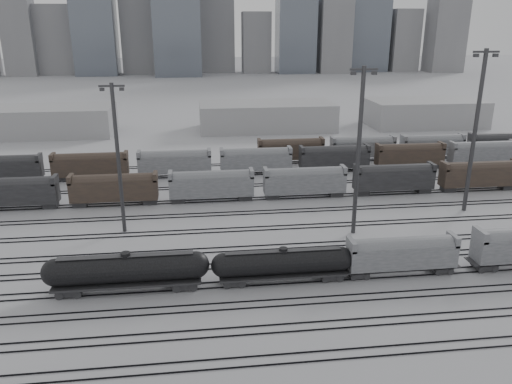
{
  "coord_description": "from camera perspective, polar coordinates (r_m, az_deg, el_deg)",
  "views": [
    {
      "loc": [
        -11.51,
        -53.25,
        30.26
      ],
      "look_at": [
        -1.94,
        24.16,
        4.0
      ],
      "focal_mm": 35.0,
      "sensor_mm": 36.0,
      "label": 1
    }
  ],
  "objects": [
    {
      "name": "skyline",
      "position": [
        334.03,
        -3.4,
        19.35
      ],
      "size": [
        316.0,
        22.4,
        95.0
      ],
      "color": "gray",
      "rests_on": "ground"
    },
    {
      "name": "tank_car_b",
      "position": [
        61.76,
        3.11,
        -8.11
      ],
      "size": [
        17.64,
        2.94,
        4.36
      ],
      "color": "black",
      "rests_on": "ground"
    },
    {
      "name": "bg_string_mid",
      "position": [
        108.98,
        8.92,
        3.78
      ],
      "size": [
        151.0,
        3.0,
        5.6
      ],
      "color": "black",
      "rests_on": "ground"
    },
    {
      "name": "bg_string_far",
      "position": [
        122.07,
        15.87,
        4.89
      ],
      "size": [
        66.0,
        3.0,
        5.6
      ],
      "color": "#45362B",
      "rests_on": "ground"
    },
    {
      "name": "warehouse_mid",
      "position": [
        152.09,
        1.21,
        8.66
      ],
      "size": [
        40.0,
        18.0,
        8.0
      ],
      "primitive_type": "cube",
      "color": "#98989A",
      "rests_on": "ground"
    },
    {
      "name": "tracks",
      "position": [
        77.78,
        2.03,
        -4.24
      ],
      "size": [
        220.0,
        71.5,
        0.16
      ],
      "color": "black",
      "rests_on": "ground"
    },
    {
      "name": "ground",
      "position": [
        62.32,
        4.58,
        -10.51
      ],
      "size": [
        900.0,
        900.0,
        0.0
      ],
      "primitive_type": "plane",
      "color": "silver",
      "rests_on": "ground"
    },
    {
      "name": "light_mast_d",
      "position": [
        89.13,
        23.78,
        6.66
      ],
      "size": [
        4.29,
        0.69,
        26.78
      ],
      "color": "#373739",
      "rests_on": "ground"
    },
    {
      "name": "bg_string_near",
      "position": [
        91.67,
        5.58,
        1.08
      ],
      "size": [
        151.0,
        3.0,
        5.6
      ],
      "color": "gray",
      "rests_on": "ground"
    },
    {
      "name": "light_mast_b",
      "position": [
        75.98,
        -15.5,
        3.98
      ],
      "size": [
        3.61,
        0.58,
        22.54
      ],
      "color": "#373739",
      "rests_on": "ground"
    },
    {
      "name": "hopper_car_a",
      "position": [
        65.71,
        16.34,
        -6.64
      ],
      "size": [
        13.9,
        2.76,
        4.97
      ],
      "color": "black",
      "rests_on": "ground"
    },
    {
      "name": "light_mast_c",
      "position": [
        73.94,
        11.65,
        4.89
      ],
      "size": [
        3.98,
        0.64,
        24.9
      ],
      "color": "#373739",
      "rests_on": "ground"
    },
    {
      "name": "warehouse_left",
      "position": [
        158.18,
        -25.0,
        7.32
      ],
      "size": [
        50.0,
        18.0,
        8.0
      ],
      "primitive_type": "cube",
      "color": "#98989A",
      "rests_on": "ground"
    },
    {
      "name": "tank_car_a",
      "position": [
        61.43,
        -14.55,
        -8.61
      ],
      "size": [
        19.47,
        3.24,
        4.81
      ],
      "color": "black",
      "rests_on": "ground"
    },
    {
      "name": "warehouse_right",
      "position": [
        166.68,
        18.68,
        8.58
      ],
      "size": [
        35.0,
        18.0,
        8.0
      ],
      "primitive_type": "cube",
      "color": "#98989A",
      "rests_on": "ground"
    }
  ]
}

